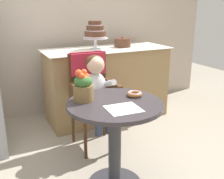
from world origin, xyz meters
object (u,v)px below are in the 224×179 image
at_px(flower_vase, 83,86).
at_px(tiered_cake_stand, 95,32).
at_px(wicker_chair, 91,85).
at_px(cafe_table, 115,128).
at_px(round_layer_cake, 122,43).
at_px(seated_child, 97,85).
at_px(donut_front, 134,94).

distance_m(flower_vase, tiered_cake_stand, 1.33).
bearing_deg(wicker_chair, flower_vase, -110.33).
distance_m(cafe_table, tiered_cake_stand, 1.48).
relative_size(wicker_chair, round_layer_cake, 4.53).
xyz_separation_m(wicker_chair, round_layer_cake, (0.67, 0.57, 0.31)).
relative_size(wicker_chair, tiered_cake_stand, 2.86).
xyz_separation_m(seated_child, round_layer_cake, (0.67, 0.73, 0.28)).
bearing_deg(donut_front, flower_vase, 168.38).
bearing_deg(seated_child, wicker_chair, 90.00).
bearing_deg(tiered_cake_stand, flower_vase, -116.87).
distance_m(donut_front, flower_vase, 0.41).
relative_size(cafe_table, donut_front, 5.91).
distance_m(wicker_chair, round_layer_cake, 0.93).
height_order(seated_child, donut_front, seated_child).
xyz_separation_m(cafe_table, donut_front, (0.20, 0.06, 0.23)).
relative_size(seated_child, tiered_cake_stand, 2.18).
bearing_deg(round_layer_cake, seated_child, -132.39).
bearing_deg(tiered_cake_stand, wicker_chair, -117.43).
bearing_deg(donut_front, wicker_chair, 97.40).
height_order(donut_front, round_layer_cake, round_layer_cake).
height_order(cafe_table, wicker_chair, wicker_chair).
distance_m(tiered_cake_stand, round_layer_cake, 0.41).
distance_m(seated_child, donut_front, 0.55).
distance_m(seated_child, round_layer_cake, 1.03).
distance_m(donut_front, tiered_cake_stand, 1.31).
xyz_separation_m(cafe_table, tiered_cake_stand, (0.39, 1.30, 0.59)).
bearing_deg(donut_front, cafe_table, -163.72).
xyz_separation_m(tiered_cake_stand, round_layer_cake, (0.38, 0.03, -0.15)).
distance_m(donut_front, round_layer_cake, 1.41).
relative_size(cafe_table, round_layer_cake, 3.42).
bearing_deg(flower_vase, tiered_cake_stand, 63.13).
relative_size(seated_child, flower_vase, 3.00).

